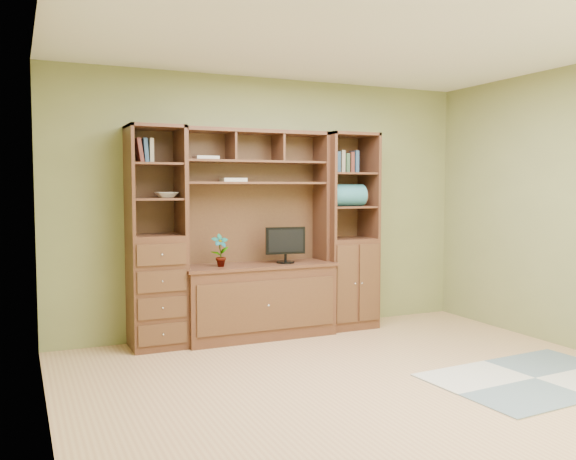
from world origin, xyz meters
name	(u,v)px	position (x,y,z in m)	size (l,w,h in m)	color
room	(373,213)	(0.00, 0.00, 1.30)	(4.60, 4.10, 2.64)	tan
center_hutch	(259,234)	(-0.23, 1.73, 1.02)	(1.54, 0.53, 2.05)	#4E2B1B
left_tower	(156,237)	(-1.23, 1.77, 1.02)	(0.50, 0.45, 2.05)	#4E2B1B
right_tower	(347,231)	(0.80, 1.77, 1.02)	(0.55, 0.45, 2.05)	#4E2B1B
rug	(535,379)	(1.24, -0.39, 0.01)	(1.59, 1.06, 0.01)	#949999
monitor	(285,238)	(0.05, 1.70, 0.98)	(0.41, 0.18, 0.50)	black
orchid	(220,250)	(-0.63, 1.70, 0.89)	(0.17, 0.11, 0.31)	brown
magazines	(233,180)	(-0.46, 1.82, 1.56)	(0.23, 0.17, 0.04)	beige
bowl	(167,195)	(-1.12, 1.77, 1.42)	(0.22, 0.22, 0.05)	beige
blanket_teal	(346,195)	(0.75, 1.73, 1.40)	(0.39, 0.23, 0.23)	#2F717B
blanket_red	(354,196)	(0.93, 1.85, 1.39)	(0.36, 0.20, 0.20)	brown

